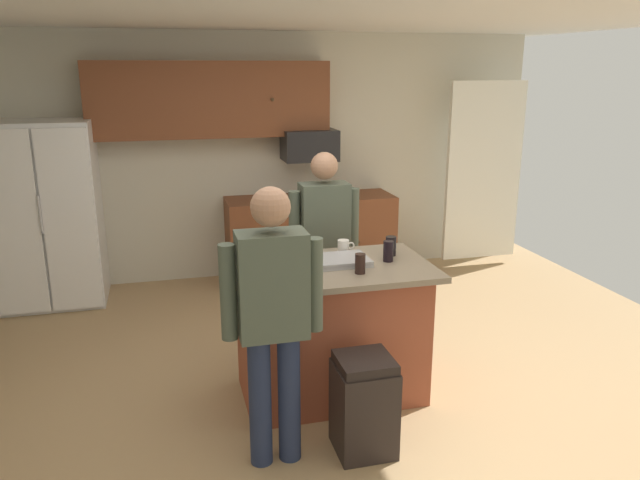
% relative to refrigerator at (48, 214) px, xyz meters
% --- Properties ---
extents(floor, '(7.04, 7.04, 0.00)m').
position_rel_refrigerator_xyz_m(floor, '(2.00, -2.38, -0.88)').
color(floor, tan).
rests_on(floor, ground).
extents(ceiling, '(7.04, 7.04, 0.00)m').
position_rel_refrigerator_xyz_m(ceiling, '(2.00, -2.38, 1.72)').
color(ceiling, white).
extents(back_wall, '(6.40, 0.10, 2.60)m').
position_rel_refrigerator_xyz_m(back_wall, '(2.00, 0.42, 0.42)').
color(back_wall, beige).
rests_on(back_wall, ground).
extents(french_door_window_panel, '(0.90, 0.06, 2.00)m').
position_rel_refrigerator_xyz_m(french_door_window_panel, '(4.60, 0.02, 0.22)').
color(french_door_window_panel, white).
rests_on(french_door_window_panel, ground).
extents(cabinet_run_upper, '(2.40, 0.38, 0.75)m').
position_rel_refrigerator_xyz_m(cabinet_run_upper, '(1.60, 0.22, 1.04)').
color(cabinet_run_upper, brown).
extents(cabinet_run_lower, '(1.80, 0.63, 0.90)m').
position_rel_refrigerator_xyz_m(cabinet_run_lower, '(2.60, 0.10, -0.43)').
color(cabinet_run_lower, brown).
rests_on(cabinet_run_lower, ground).
extents(refrigerator, '(0.94, 0.76, 1.77)m').
position_rel_refrigerator_xyz_m(refrigerator, '(0.00, 0.00, 0.00)').
color(refrigerator, white).
rests_on(refrigerator, ground).
extents(microwave_over_range, '(0.56, 0.40, 0.32)m').
position_rel_refrigerator_xyz_m(microwave_over_range, '(2.60, 0.12, 0.57)').
color(microwave_over_range, black).
extents(kitchen_island, '(1.36, 0.83, 0.95)m').
position_rel_refrigerator_xyz_m(kitchen_island, '(2.14, -2.40, -0.40)').
color(kitchen_island, '#9E4C33').
rests_on(kitchen_island, ground).
extents(person_elder_center, '(0.57, 0.22, 1.64)m').
position_rel_refrigerator_xyz_m(person_elder_center, '(1.62, -3.06, 0.06)').
color(person_elder_center, '#232D4C').
rests_on(person_elder_center, ground).
extents(person_host_foreground, '(0.57, 0.22, 1.61)m').
position_rel_refrigerator_xyz_m(person_host_foreground, '(2.29, -1.64, 0.04)').
color(person_host_foreground, '#383842').
rests_on(person_host_foreground, ground).
extents(tumbler_amber, '(0.07, 0.07, 0.16)m').
position_rel_refrigerator_xyz_m(tumbler_amber, '(1.85, -2.52, 0.15)').
color(tumbler_amber, black).
rests_on(tumbler_amber, kitchen_island).
extents(glass_stout_tall, '(0.06, 0.06, 0.12)m').
position_rel_refrigerator_xyz_m(glass_stout_tall, '(1.67, -2.66, 0.13)').
color(glass_stout_tall, black).
rests_on(glass_stout_tall, kitchen_island).
extents(mug_ceramic_white, '(0.13, 0.08, 0.10)m').
position_rel_refrigerator_xyz_m(mug_ceramic_white, '(2.30, -2.14, 0.12)').
color(mug_ceramic_white, white).
rests_on(mug_ceramic_white, kitchen_island).
extents(mug_blue_stoneware, '(0.13, 0.09, 0.10)m').
position_rel_refrigerator_xyz_m(mug_blue_stoneware, '(1.77, -2.33, 0.12)').
color(mug_blue_stoneware, white).
rests_on(mug_blue_stoneware, kitchen_island).
extents(glass_short_whisky, '(0.07, 0.07, 0.13)m').
position_rel_refrigerator_xyz_m(glass_short_whisky, '(2.28, -2.58, 0.13)').
color(glass_short_whisky, black).
rests_on(glass_short_whisky, kitchen_island).
extents(glass_pilsner, '(0.07, 0.07, 0.14)m').
position_rel_refrigerator_xyz_m(glass_pilsner, '(2.55, -2.39, 0.14)').
color(glass_pilsner, black).
rests_on(glass_pilsner, kitchen_island).
extents(glass_dark_ale, '(0.08, 0.08, 0.14)m').
position_rel_refrigerator_xyz_m(glass_dark_ale, '(2.61, -2.26, 0.13)').
color(glass_dark_ale, black).
rests_on(glass_dark_ale, kitchen_island).
extents(serving_tray, '(0.44, 0.30, 0.04)m').
position_rel_refrigerator_xyz_m(serving_tray, '(2.18, -2.35, 0.09)').
color(serving_tray, '#B7B7BC').
rests_on(serving_tray, kitchen_island).
extents(trash_bin, '(0.34, 0.34, 0.61)m').
position_rel_refrigerator_xyz_m(trash_bin, '(2.15, -3.10, -0.58)').
color(trash_bin, black).
rests_on(trash_bin, ground).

